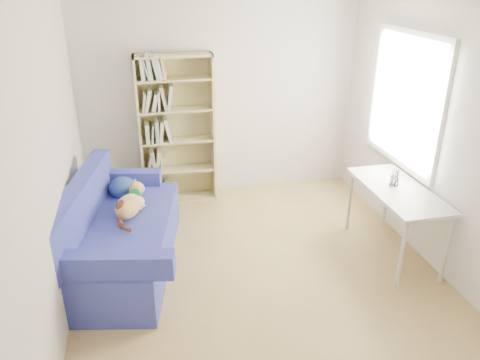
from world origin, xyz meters
The scene contains 6 objects.
ground centered at (0.00, 0.00, 0.00)m, with size 4.00×4.00×0.00m, color #A8864C.
room_shell centered at (0.10, 0.03, 1.64)m, with size 3.54×4.04×2.62m.
sofa centered at (-1.33, 0.44, 0.35)m, with size 1.25×2.06×0.93m.
bookshelf centered at (-0.58, 1.84, 0.86)m, with size 0.93×0.29×1.86m.
desk centered at (1.45, 0.06, 0.68)m, with size 0.56×1.23×0.75m.
pen_cup centered at (1.45, 0.15, 0.82)m, with size 0.09×0.09×0.18m.
Camera 1 is at (-1.01, -3.72, 2.75)m, focal length 35.00 mm.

